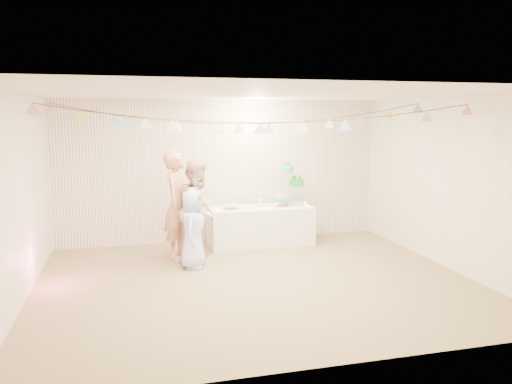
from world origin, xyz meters
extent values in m
plane|color=olive|center=(0.00, 0.00, 0.00)|extent=(6.00, 6.00, 0.00)
plane|color=silver|center=(0.00, 0.00, 2.60)|extent=(6.00, 6.00, 0.00)
plane|color=white|center=(0.00, 2.50, 1.30)|extent=(6.00, 6.00, 0.00)
plane|color=white|center=(0.00, -2.50, 1.30)|extent=(6.00, 6.00, 0.00)
plane|color=white|center=(-3.00, 0.00, 1.30)|extent=(5.00, 5.00, 0.00)
plane|color=white|center=(3.00, 0.00, 1.30)|extent=(5.00, 5.00, 0.00)
cube|color=white|center=(0.59, 1.98, 0.35)|extent=(1.84, 0.74, 0.69)
cylinder|color=white|center=(0.05, 1.93, 0.76)|extent=(0.30, 0.30, 0.02)
imported|color=tan|center=(-0.93, 1.51, 0.88)|extent=(0.63, 0.75, 1.76)
imported|color=tan|center=(-0.63, 1.27, 0.82)|extent=(0.96, 1.01, 1.64)
imported|color=#B4C6FF|center=(-0.77, 0.90, 0.60)|extent=(0.55, 0.68, 1.20)
cylinder|color=#FFD88C|center=(-0.21, 1.83, 0.71)|extent=(0.04, 0.04, 0.03)
cylinder|color=#FFD88C|center=(0.24, 2.16, 0.71)|extent=(0.04, 0.04, 0.03)
cylinder|color=#FFD88C|center=(0.69, 1.76, 0.71)|extent=(0.04, 0.04, 0.03)
cylinder|color=#FFD88C|center=(0.94, 2.20, 0.71)|extent=(0.04, 0.04, 0.03)
cylinder|color=#FFD88C|center=(1.41, 1.80, 0.71)|extent=(0.04, 0.04, 0.03)
cylinder|color=#FFD88C|center=(1.49, 2.13, 0.71)|extent=(0.04, 0.04, 0.03)
camera|label=1|loc=(-1.69, -6.52, 2.29)|focal=35.00mm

